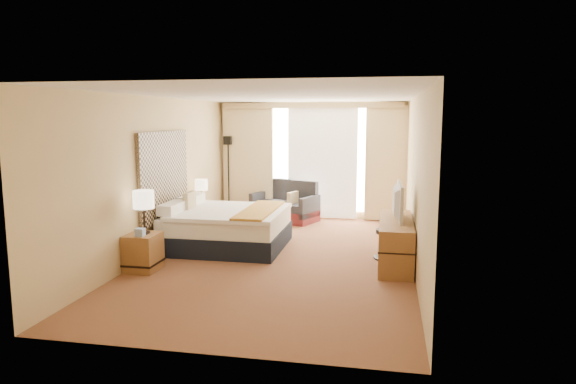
% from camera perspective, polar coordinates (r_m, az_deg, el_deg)
% --- Properties ---
extents(floor, '(4.20, 7.00, 0.02)m').
position_cam_1_polar(floor, '(8.42, -0.87, -7.30)').
color(floor, '#592119').
rests_on(floor, ground).
extents(ceiling, '(4.20, 7.00, 0.02)m').
position_cam_1_polar(ceiling, '(8.11, -0.91, 10.67)').
color(ceiling, silver).
rests_on(ceiling, wall_back).
extents(wall_back, '(4.20, 0.02, 2.60)m').
position_cam_1_polar(wall_back, '(11.59, 2.66, 3.53)').
color(wall_back, '#D9B584').
rests_on(wall_back, ground).
extents(wall_front, '(4.20, 0.02, 2.60)m').
position_cam_1_polar(wall_front, '(4.83, -9.42, -3.35)').
color(wall_front, '#D9B584').
rests_on(wall_front, ground).
extents(wall_left, '(0.02, 7.00, 2.60)m').
position_cam_1_polar(wall_left, '(8.83, -14.35, 1.78)').
color(wall_left, '#D9B584').
rests_on(wall_left, ground).
extents(wall_right, '(0.02, 7.00, 2.60)m').
position_cam_1_polar(wall_right, '(8.01, 13.99, 1.14)').
color(wall_right, '#D9B584').
rests_on(wall_right, ground).
extents(headboard, '(0.06, 1.85, 1.50)m').
position_cam_1_polar(headboard, '(9.00, -13.58, 1.79)').
color(headboard, black).
rests_on(headboard, wall_left).
extents(nightstand_left, '(0.45, 0.52, 0.55)m').
position_cam_1_polar(nightstand_left, '(7.99, -15.80, -6.44)').
color(nightstand_left, '#9A6338').
rests_on(nightstand_left, floor).
extents(nightstand_right, '(0.45, 0.52, 0.55)m').
position_cam_1_polar(nightstand_right, '(10.22, -9.52, -3.03)').
color(nightstand_right, '#9A6338').
rests_on(nightstand_right, floor).
extents(media_dresser, '(0.50, 1.80, 0.70)m').
position_cam_1_polar(media_dresser, '(8.16, 11.86, -5.44)').
color(media_dresser, '#9A6338').
rests_on(media_dresser, floor).
extents(window, '(2.30, 0.02, 2.30)m').
position_cam_1_polar(window, '(11.53, 3.87, 3.60)').
color(window, silver).
rests_on(window, wall_back).
extents(curtains, '(4.12, 0.19, 2.56)m').
position_cam_1_polar(curtains, '(11.47, 2.56, 4.03)').
color(curtains, beige).
rests_on(curtains, floor).
extents(bed, '(1.98, 1.81, 0.96)m').
position_cam_1_polar(bed, '(9.07, -6.81, -3.93)').
color(bed, black).
rests_on(bed, floor).
extents(loveseat, '(1.59, 1.23, 0.88)m').
position_cam_1_polar(loveseat, '(11.36, -0.25, -1.70)').
color(loveseat, '#59191A').
rests_on(loveseat, floor).
extents(floor_lamp, '(0.23, 0.23, 1.84)m').
position_cam_1_polar(floor_lamp, '(11.82, -6.65, 3.57)').
color(floor_lamp, black).
rests_on(floor_lamp, floor).
extents(desk_chair, '(0.46, 0.46, 0.95)m').
position_cam_1_polar(desk_chair, '(8.41, 11.46, -4.52)').
color(desk_chair, black).
rests_on(desk_chair, floor).
extents(lamp_left, '(0.31, 0.31, 0.65)m').
position_cam_1_polar(lamp_left, '(7.82, -15.76, -0.91)').
color(lamp_left, black).
rests_on(lamp_left, nightstand_left).
extents(lamp_right, '(0.25, 0.25, 0.52)m').
position_cam_1_polar(lamp_right, '(10.10, -9.62, 0.73)').
color(lamp_right, black).
rests_on(lamp_right, nightstand_right).
extents(tissue_box, '(0.13, 0.13, 0.11)m').
position_cam_1_polar(tissue_box, '(7.79, -16.11, -4.32)').
color(tissue_box, '#91ADE0').
rests_on(tissue_box, nightstand_left).
extents(telephone, '(0.20, 0.18, 0.07)m').
position_cam_1_polar(telephone, '(10.08, -9.85, -1.42)').
color(telephone, black).
rests_on(telephone, nightstand_right).
extents(television, '(0.16, 0.98, 0.56)m').
position_cam_1_polar(television, '(8.10, 11.63, -1.00)').
color(television, black).
rests_on(television, media_dresser).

